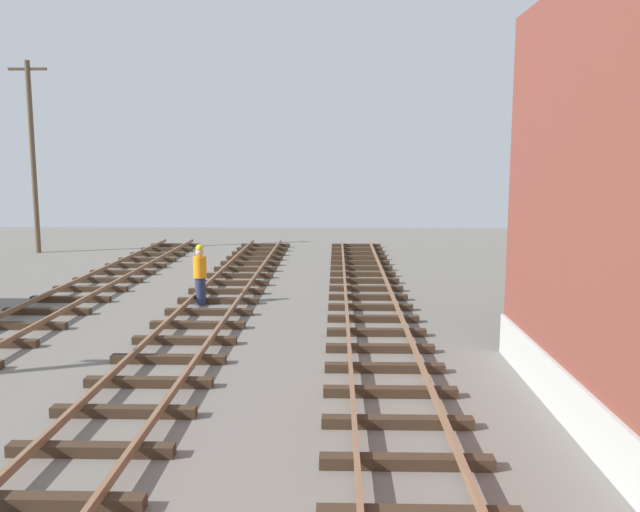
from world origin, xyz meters
The scene contains 2 objects.
utility_pole_far centered at (-13.97, 27.84, 4.71)m, with size 1.80×0.24×9.03m.
track_worker_foreground centered at (-3.70, 16.41, 0.93)m, with size 0.40×0.40×1.87m.
Camera 1 is at (0.45, -3.09, 4.34)m, focal length 36.65 mm.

